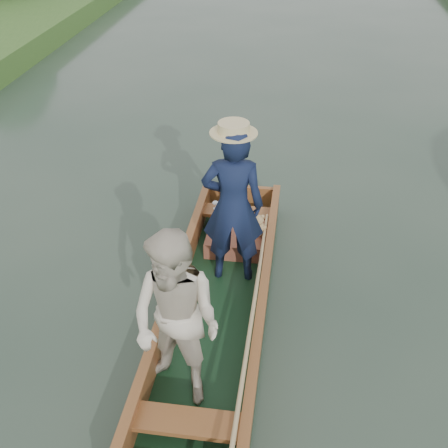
# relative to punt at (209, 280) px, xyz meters

# --- Properties ---
(ground) EXTENTS (120.00, 120.00, 0.00)m
(ground) POSITION_rel_punt_xyz_m (0.05, 0.15, -0.73)
(ground) COLOR #283D30
(ground) RESTS_ON ground
(punt) EXTENTS (1.29, 5.17, 2.09)m
(punt) POSITION_rel_punt_xyz_m (0.00, 0.00, 0.00)
(punt) COLOR #13321A
(punt) RESTS_ON ground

